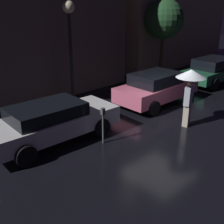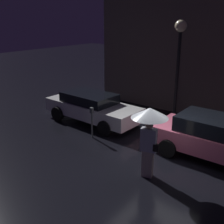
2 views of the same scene
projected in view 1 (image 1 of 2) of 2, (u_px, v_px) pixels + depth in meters
ground_plane at (163, 120)px, 11.09m from camera, size 60.00×60.00×0.00m
building_facade_left at (33, 12)px, 12.98m from camera, size 9.26×3.00×7.79m
parked_car_white at (51, 121)px, 9.19m from camera, size 4.58×1.89×1.32m
parked_car_pink at (157, 88)px, 12.63m from camera, size 4.09×1.93×1.44m
parked_car_green at (213, 70)px, 15.83m from camera, size 4.36×1.87×1.43m
pedestrian_with_umbrella at (190, 83)px, 9.98m from camera, size 1.06×1.06×2.16m
parking_meter at (103, 122)px, 9.04m from camera, size 0.12×0.10×1.24m
street_lamp_near at (70, 27)px, 11.74m from camera, size 0.51×0.51×4.42m
street_tree at (164, 20)px, 15.92m from camera, size 2.25×2.25×4.54m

